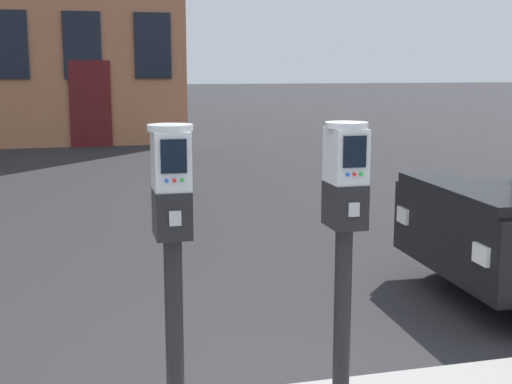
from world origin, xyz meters
The scene contains 2 objects.
parking_meter_near_kerb centered at (-0.58, -0.11, 1.19)m, with size 0.22×0.25×1.52m.
parking_meter_twin_adjacent centered at (0.31, -0.11, 1.19)m, with size 0.22×0.25×1.52m.
Camera 1 is at (-1.01, -3.37, 1.93)m, focal length 49.00 mm.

